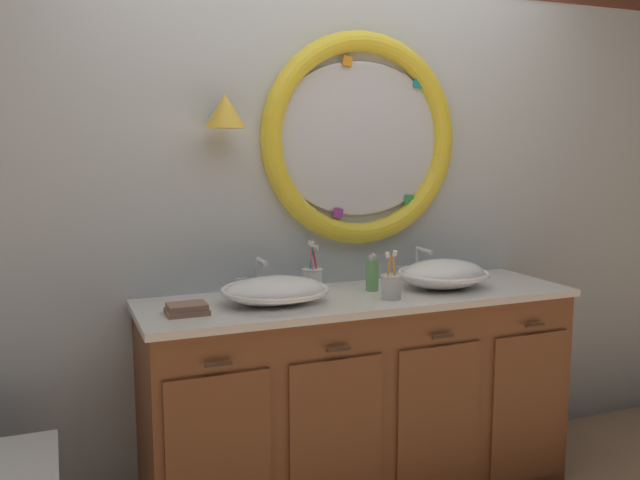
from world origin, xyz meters
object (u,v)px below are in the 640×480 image
(sink_basin_right, at_px, (443,274))
(toothbrush_holder_left, at_px, (312,277))
(sink_basin_left, at_px, (275,290))
(soap_dispenser, at_px, (372,274))
(folded_hand_towel, at_px, (187,309))
(toothbrush_holder_right, at_px, (391,286))

(sink_basin_right, xyz_separation_m, toothbrush_holder_left, (-0.55, 0.21, -0.01))
(sink_basin_right, bearing_deg, sink_basin_left, 180.00)
(sink_basin_right, bearing_deg, soap_dispenser, 167.09)
(soap_dispenser, distance_m, folded_hand_towel, 0.85)
(sink_basin_left, xyz_separation_m, soap_dispenser, (0.48, 0.07, 0.02))
(folded_hand_towel, bearing_deg, sink_basin_left, 5.84)
(sink_basin_right, relative_size, folded_hand_towel, 2.61)
(sink_basin_left, xyz_separation_m, toothbrush_holder_right, (0.47, -0.10, 0.00))
(soap_dispenser, bearing_deg, toothbrush_holder_right, -90.18)
(folded_hand_towel, bearing_deg, soap_dispenser, 7.51)
(sink_basin_left, distance_m, soap_dispenser, 0.48)
(sink_basin_left, bearing_deg, toothbrush_holder_left, 40.24)
(toothbrush_holder_left, height_order, toothbrush_holder_right, toothbrush_holder_left)
(sink_basin_right, distance_m, soap_dispenser, 0.33)
(sink_basin_right, distance_m, toothbrush_holder_left, 0.59)
(sink_basin_right, bearing_deg, folded_hand_towel, -178.16)
(sink_basin_left, height_order, folded_hand_towel, sink_basin_left)
(toothbrush_holder_left, height_order, soap_dispenser, toothbrush_holder_left)
(toothbrush_holder_left, xyz_separation_m, toothbrush_holder_right, (0.23, -0.31, 0.00))
(toothbrush_holder_left, relative_size, folded_hand_towel, 1.37)
(sink_basin_left, xyz_separation_m, toothbrush_holder_left, (0.24, 0.21, -0.00))
(sink_basin_right, distance_m, folded_hand_towel, 1.16)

